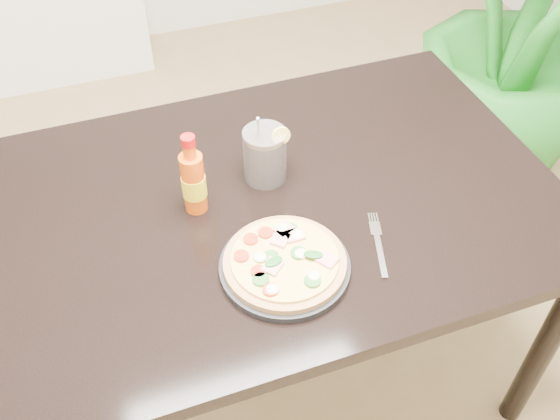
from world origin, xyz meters
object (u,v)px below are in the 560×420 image
object	(u,v)px
hot_sauce_bottle	(193,181)
cola_cup	(265,156)
fork	(378,242)
pizza	(285,260)
dining_table	(263,224)
houseplant	(527,22)
plate	(285,267)

from	to	relation	value
hot_sauce_bottle	cola_cup	distance (m)	0.19
hot_sauce_bottle	fork	distance (m)	0.43
hot_sauce_bottle	cola_cup	bearing A→B (deg)	14.82
pizza	fork	bearing A→B (deg)	-0.08
dining_table	houseplant	xyz separation A→B (m)	(1.22, 0.65, -0.02)
pizza	cola_cup	bearing A→B (deg)	79.16
pizza	houseplant	xyz separation A→B (m)	(1.25, 0.86, -0.13)
fork	houseplant	distance (m)	1.35
plate	fork	distance (m)	0.22
dining_table	cola_cup	bearing A→B (deg)	66.90
plate	fork	xyz separation A→B (m)	(0.22, 0.00, -0.01)
cola_cup	fork	distance (m)	0.34
hot_sauce_bottle	cola_cup	xyz separation A→B (m)	(0.18, 0.05, -0.02)
dining_table	plate	xyz separation A→B (m)	(-0.02, -0.21, 0.09)
dining_table	cola_cup	xyz separation A→B (m)	(0.03, 0.08, 0.15)
houseplant	dining_table	bearing A→B (deg)	-152.02
plate	fork	bearing A→B (deg)	0.15
dining_table	hot_sauce_bottle	distance (m)	0.23
plate	dining_table	bearing A→B (deg)	83.84
dining_table	plate	bearing A→B (deg)	-96.16
houseplant	fork	bearing A→B (deg)	-140.03
cola_cup	hot_sauce_bottle	bearing A→B (deg)	-165.18
plate	houseplant	distance (m)	1.52
plate	fork	world-z (taller)	plate
dining_table	fork	size ratio (longest dim) A/B	7.59
pizza	cola_cup	distance (m)	0.30
plate	hot_sauce_bottle	bearing A→B (deg)	118.06
houseplant	plate	bearing A→B (deg)	-145.28
pizza	hot_sauce_bottle	distance (m)	0.28
hot_sauce_bottle	fork	bearing A→B (deg)	-34.82
dining_table	cola_cup	size ratio (longest dim) A/B	7.27
plate	pizza	xyz separation A→B (m)	(0.00, 0.00, 0.02)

